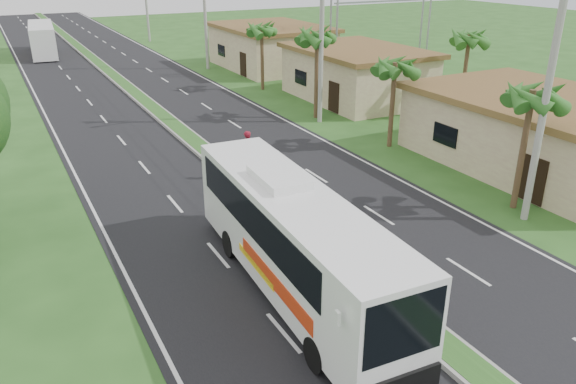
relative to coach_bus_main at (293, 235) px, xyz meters
name	(u,v)px	position (x,y,z in m)	size (l,w,h in m)	color
ground	(384,300)	(2.21, -1.79, -1.98)	(180.00, 180.00, 0.00)	#28511D
road_asphalt	(180,132)	(2.21, 18.21, -1.97)	(14.00, 160.00, 0.02)	black
median_strip	(180,130)	(2.21, 18.21, -1.88)	(1.20, 160.00, 0.18)	gray
lane_edge_left	(62,149)	(-4.49, 18.21, -1.98)	(0.12, 160.00, 0.01)	silver
lane_edge_right	(280,118)	(8.91, 18.21, -1.98)	(0.12, 160.00, 0.01)	silver
shop_near	(542,132)	(16.21, 4.21, -0.21)	(8.60, 12.60, 3.52)	tan
shop_mid	(357,73)	(16.21, 20.21, -0.13)	(7.60, 10.60, 3.67)	tan
shop_far	(271,46)	(16.21, 34.21, -0.05)	(8.60, 11.60, 3.82)	tan
palm_verge_a	(532,96)	(11.21, 1.21, 2.76)	(2.40, 2.40, 5.45)	#473321
palm_verge_b	(395,67)	(11.61, 10.21, 2.37)	(2.40, 2.40, 5.05)	#473321
palm_verge_c	(317,37)	(11.01, 17.21, 3.14)	(2.40, 2.40, 5.85)	#473321
palm_verge_d	(262,30)	(11.51, 26.21, 2.56)	(2.40, 2.40, 5.25)	#473321
palm_behind_shop	(469,39)	(19.71, 13.21, 2.95)	(2.40, 2.40, 5.65)	#473321
utility_pole_a	(550,78)	(10.71, 0.21, 3.69)	(1.60, 0.28, 11.00)	gray
utility_pole_b	(321,19)	(10.68, 16.21, 4.27)	(3.20, 0.28, 12.00)	gray
utility_pole_c	(205,5)	(10.71, 36.21, 3.69)	(1.60, 0.28, 11.00)	gray
coach_bus_main	(293,235)	(0.00, 0.00, 0.00)	(2.91, 11.27, 3.61)	white
coach_bus_far	(42,38)	(-1.68, 51.73, -0.22)	(3.22, 10.81, 3.10)	silver
motorcyclist	(247,162)	(2.69, 9.46, -1.14)	(1.88, 0.71, 2.35)	black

